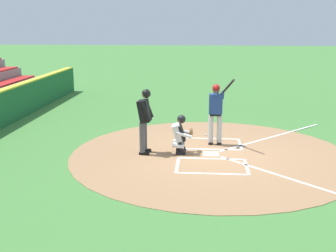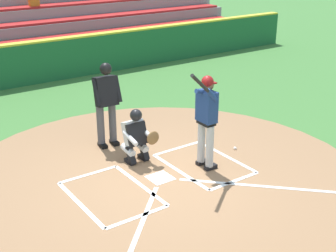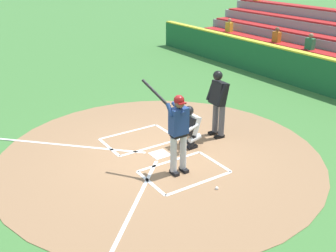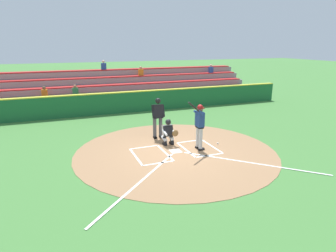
{
  "view_description": "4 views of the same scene",
  "coord_description": "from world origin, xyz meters",
  "views": [
    {
      "loc": [
        11.65,
        -0.28,
        3.65
      ],
      "look_at": [
        0.14,
        -1.23,
        0.84
      ],
      "focal_mm": 45.46,
      "sensor_mm": 36.0,
      "label": 1
    },
    {
      "loc": [
        4.39,
        6.51,
        4.2
      ],
      "look_at": [
        -0.16,
        0.02,
        1.04
      ],
      "focal_mm": 50.22,
      "sensor_mm": 36.0,
      "label": 2
    },
    {
      "loc": [
        -7.52,
        4.69,
        4.59
      ],
      "look_at": [
        -0.19,
        -0.12,
        0.82
      ],
      "focal_mm": 42.5,
      "sensor_mm": 36.0,
      "label": 3
    },
    {
      "loc": [
        4.26,
        10.05,
        4.18
      ],
      "look_at": [
        0.1,
        -0.59,
        0.92
      ],
      "focal_mm": 31.0,
      "sensor_mm": 36.0,
      "label": 4
    }
  ],
  "objects": [
    {
      "name": "ground_plane",
      "position": [
        0.0,
        0.0,
        0.0
      ],
      "size": [
        120.0,
        120.0,
        0.0
      ],
      "primitive_type": "plane",
      "color": "#427A38"
    },
    {
      "name": "dirt_circle",
      "position": [
        0.0,
        0.0,
        0.01
      ],
      "size": [
        8.0,
        8.0,
        0.01
      ],
      "primitive_type": "cylinder",
      "color": "#99704C",
      "rests_on": "ground"
    },
    {
      "name": "home_plate_and_chalk",
      "position": [
        0.0,
        0.88,
        0.01
      ],
      "size": [
        7.93,
        4.91,
        0.01
      ],
      "color": "white",
      "rests_on": "dirt_circle"
    },
    {
      "name": "batter",
      "position": [
        -0.97,
        0.13,
        1.1
      ],
      "size": [
        0.93,
        0.7,
        2.13
      ],
      "color": "#BCBCBC",
      "rests_on": "ground"
    },
    {
      "name": "catcher",
      "position": [
        -0.03,
        -0.88,
        0.59
      ],
      "size": [
        0.6,
        0.6,
        1.13
      ],
      "color": "black",
      "rests_on": "ground"
    },
    {
      "name": "plate_umpire",
      "position": [
        0.08,
        -1.89,
        1.08
      ],
      "size": [
        0.6,
        0.44,
        1.86
      ],
      "color": "#4C4C51",
      "rests_on": "ground"
    },
    {
      "name": "baseball",
      "position": [
        -2.04,
        -0.15,
        0.04
      ],
      "size": [
        0.07,
        0.07,
        0.07
      ],
      "primitive_type": "sphere",
      "color": "white",
      "rests_on": "ground"
    }
  ]
}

